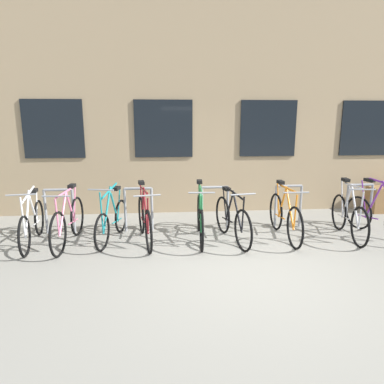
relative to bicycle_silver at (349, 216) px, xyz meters
name	(u,v)px	position (x,y,z in m)	size (l,w,h in m)	color
ground_plane	(248,269)	(-2.20, -1.23, -0.39)	(42.00, 42.00, 0.00)	gray
storefront_building	(203,85)	(-2.20, 4.61, 2.76)	(28.00, 5.33, 6.31)	tan
bike_rack	(215,203)	(-2.41, 0.67, 0.13)	(6.57, 0.05, 0.88)	gray
bicycle_silver	(349,216)	(0.00, 0.00, 0.00)	(0.44, 1.67, 1.08)	black
bicycle_maroon	(145,220)	(-3.77, 0.08, 0.01)	(0.48, 1.77, 1.06)	black
bicycle_purple	(378,216)	(0.59, 0.02, -0.01)	(0.53, 1.59, 1.11)	black
bicycle_green	(200,218)	(-2.77, 0.12, 0.00)	(0.44, 1.80, 1.05)	black
bicycle_black	(232,220)	(-2.20, 0.00, -0.01)	(0.47, 1.69, 0.98)	black
bicycle_orange	(285,217)	(-1.20, 0.07, 0.00)	(0.44, 1.78, 1.03)	black
bicycle_teal	(112,220)	(-4.36, 0.21, -0.03)	(0.49, 1.60, 1.05)	black
bicycle_white	(32,223)	(-5.73, 0.12, -0.02)	(0.44, 1.75, 1.03)	black
bicycle_pink	(68,222)	(-5.09, 0.06, 0.01)	(0.44, 1.78, 1.03)	black
planter_box	(384,199)	(1.79, 1.62, -0.09)	(0.70, 0.44, 0.60)	olive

